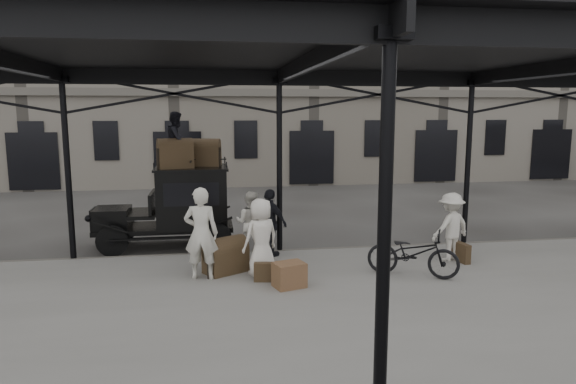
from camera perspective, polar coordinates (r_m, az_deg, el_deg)
name	(u,v)px	position (r m, az deg, el deg)	size (l,w,h in m)	color
ground	(292,281)	(11.29, 0.44, -9.84)	(120.00, 120.00, 0.00)	#383533
platform	(310,313)	(9.42, 2.41, -13.28)	(28.00, 8.00, 0.15)	slate
canopy	(308,54)	(9.04, 2.26, 15.02)	(22.50, 9.00, 4.74)	black
building_frontage	(240,48)	(28.80, -5.40, 15.64)	(64.00, 8.00, 14.00)	slate
taxi	(181,203)	(14.03, -11.85, -1.22)	(3.65, 1.55, 2.18)	black
porter_left	(201,233)	(10.87, -9.63, -4.55)	(0.71, 0.47, 1.95)	beige
porter_midleft	(251,223)	(12.69, -4.18, -3.41)	(0.76, 0.59, 1.55)	beige
porter_centre	(261,237)	(10.98, -3.02, -5.03)	(0.82, 0.53, 1.67)	silver
porter_official	(270,223)	(12.40, -2.01, -3.45)	(0.97, 0.40, 1.65)	black
porter_right	(451,227)	(12.68, 17.64, -3.69)	(1.04, 0.60, 1.61)	beige
bicycle	(413,253)	(11.30, 13.70, -6.61)	(0.67, 1.93, 1.01)	black
porter_roof	(177,140)	(13.74, -12.23, 5.71)	(0.71, 0.55, 1.45)	black
steamer_trunk_roof_near	(175,156)	(13.62, -12.42, 3.96)	(0.88, 0.54, 0.64)	#412F1E
steamer_trunk_roof_far	(205,154)	(14.05, -9.24, 4.14)	(0.83, 0.51, 0.61)	#412F1E
steamer_trunk_platform	(226,258)	(11.37, -6.95, -7.25)	(0.89, 0.55, 0.66)	#412F1E
wicker_hamper	(289,275)	(10.40, 0.15, -9.19)	(0.60, 0.45, 0.50)	brown
suitcase_upright	(460,252)	(12.77, 18.62, -6.34)	(0.15, 0.60, 0.45)	#412F1E
suitcase_flat	(268,272)	(10.75, -2.18, -8.88)	(0.60, 0.15, 0.40)	#412F1E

